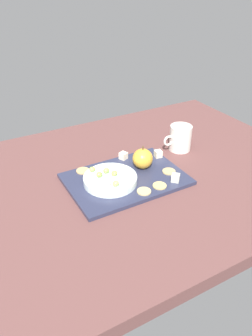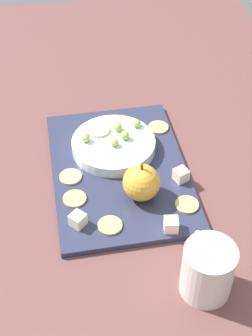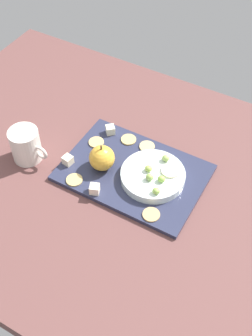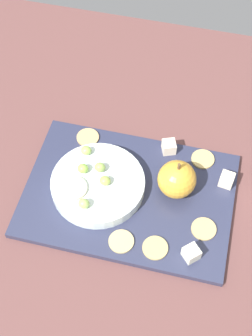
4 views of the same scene
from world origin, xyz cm
name	(u,v)px [view 3 (image 3 of 4)]	position (x,y,z in cm)	size (l,w,h in cm)	color
table	(142,192)	(0.00, 0.00, 2.08)	(140.12, 88.77, 4.15)	brown
platter	(133,173)	(4.05, -2.64, 4.75)	(35.99, 25.00, 1.20)	#2A2E47
serving_dish	(153,176)	(-1.39, -2.81, 6.46)	(16.25, 16.25, 2.21)	white
apple_whole	(103,157)	(11.77, -0.39, 8.66)	(6.61, 6.61, 6.61)	gold
apple_stem	(102,146)	(11.77, -0.39, 12.56)	(0.50, 0.50, 1.20)	brown
cheese_cube_0	(68,160)	(20.17, 3.36, 6.52)	(2.33, 2.33, 2.33)	#F3E3C1
cheese_cube_1	(95,189)	(9.05, 7.97, 6.52)	(2.33, 2.33, 2.33)	#F9E7CA
cheese_cube_2	(110,130)	(16.38, -11.72, 6.52)	(2.33, 2.33, 2.33)	#EBEACB
cracker_0	(96,142)	(17.73, -6.51, 5.56)	(4.17, 4.17, 0.40)	tan
cracker_1	(151,215)	(-6.19, 7.26, 5.56)	(4.17, 4.17, 0.40)	tan
cracker_2	(129,140)	(10.61, -11.73, 5.56)	(4.17, 4.17, 0.40)	tan
cracker_3	(147,146)	(5.02, -11.91, 5.56)	(4.17, 4.17, 0.40)	tan
cracker_4	(74,180)	(15.50, 7.42, 5.56)	(4.17, 4.17, 0.40)	tan
grape_0	(148,169)	(0.05, -2.92, 8.34)	(1.91, 1.72, 1.55)	#9CB74E
grape_1	(149,177)	(-1.54, -0.52, 8.42)	(1.91, 1.72, 1.70)	#8FB353
grape_2	(161,179)	(-4.34, -1.45, 8.39)	(1.91, 1.72, 1.65)	#90C34D
grape_3	(156,191)	(-4.89, 2.40, 8.34)	(1.91, 1.72, 1.56)	#98C356
grape_4	(166,158)	(-2.22, -8.09, 8.42)	(1.91, 1.72, 1.71)	#9CC05E
apple_slice_0	(170,171)	(-4.90, -5.37, 7.87)	(4.69, 4.69, 0.60)	beige
cup	(26,145)	(31.26, 5.95, 8.75)	(11.01, 7.80, 9.20)	silver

